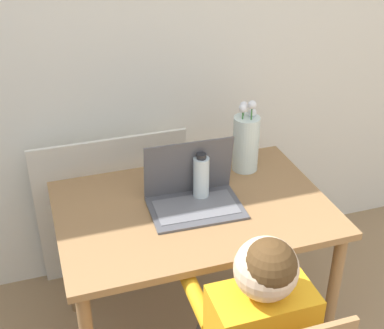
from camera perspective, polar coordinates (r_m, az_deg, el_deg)
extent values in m
cube|color=white|center=(2.52, -4.16, 13.74)|extent=(6.40, 0.05, 2.50)
cube|color=olive|center=(2.19, 0.13, -4.77)|extent=(1.10, 0.75, 0.03)
cylinder|color=olive|center=(2.37, 14.65, -13.90)|extent=(0.05, 0.05, 0.69)
cylinder|color=olive|center=(2.59, -12.94, -9.30)|extent=(0.05, 0.05, 0.69)
cylinder|color=olive|center=(2.80, 7.85, -5.42)|extent=(0.05, 0.05, 0.69)
sphere|color=beige|center=(1.57, 7.91, -10.96)|extent=(0.19, 0.19, 0.19)
sphere|color=#4C3319|center=(1.54, 8.21, -10.63)|extent=(0.16, 0.16, 0.16)
cylinder|color=orange|center=(1.93, 8.36, -12.51)|extent=(0.06, 0.24, 0.06)
cylinder|color=orange|center=(1.86, 0.65, -14.34)|extent=(0.06, 0.24, 0.06)
cube|color=#4C4C51|center=(2.16, 0.41, -4.67)|extent=(0.38, 0.26, 0.01)
cube|color=slate|center=(2.15, 0.41, -4.54)|extent=(0.33, 0.19, 0.00)
cube|color=#4C4C51|center=(2.17, -0.37, -0.33)|extent=(0.37, 0.06, 0.25)
cube|color=black|center=(2.18, -0.39, -0.27)|extent=(0.33, 0.05, 0.22)
cylinder|color=silver|center=(2.39, 5.76, 2.24)|extent=(0.12, 0.12, 0.25)
cylinder|color=#3D7A38|center=(2.39, 6.28, 3.12)|extent=(0.01, 0.01, 0.22)
sphere|color=white|center=(2.34, 6.43, 5.53)|extent=(0.04, 0.04, 0.04)
cylinder|color=#3D7A38|center=(2.38, 5.41, 3.54)|extent=(0.01, 0.01, 0.25)
sphere|color=white|center=(2.33, 5.55, 6.33)|extent=(0.03, 0.03, 0.03)
cylinder|color=#3D7A38|center=(2.35, 5.33, 3.17)|extent=(0.01, 0.01, 0.25)
sphere|color=white|center=(2.30, 5.47, 6.00)|extent=(0.04, 0.04, 0.04)
cylinder|color=#3D7A38|center=(2.34, 6.25, 3.30)|extent=(0.01, 0.01, 0.27)
sphere|color=white|center=(2.29, 6.43, 6.36)|extent=(0.04, 0.04, 0.04)
cylinder|color=silver|center=(2.18, 0.98, -1.49)|extent=(0.07, 0.07, 0.19)
cylinder|color=#262628|center=(2.13, 1.01, 0.90)|extent=(0.04, 0.04, 0.02)
cube|color=silver|center=(2.72, -8.45, -4.66)|extent=(0.74, 0.13, 0.84)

